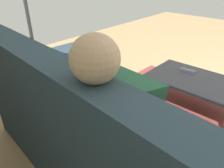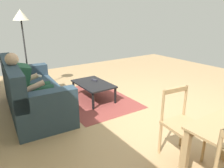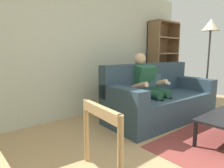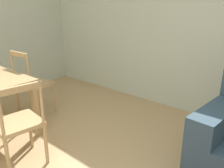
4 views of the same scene
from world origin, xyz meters
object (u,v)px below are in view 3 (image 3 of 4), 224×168
Objects in this scene: person_lounging at (149,86)px; floor_lamp at (210,33)px; couch at (159,99)px; bookshelf at (162,70)px.

floor_lamp is (1.57, -0.32, 0.97)m from person_lounging.
couch is 1.15× the size of floor_lamp.
person_lounging reaches higher than couch.
bookshelf reaches higher than couch.
couch is 1.73m from bookshelf.
floor_lamp is (1.33, -0.27, 1.24)m from couch.
bookshelf is (1.65, 0.87, 0.12)m from person_lounging.
person_lounging is at bearing 168.40° from floor_lamp.
couch is at bearing -11.97° from person_lounging.
bookshelf is at bearing 27.87° from person_lounging.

